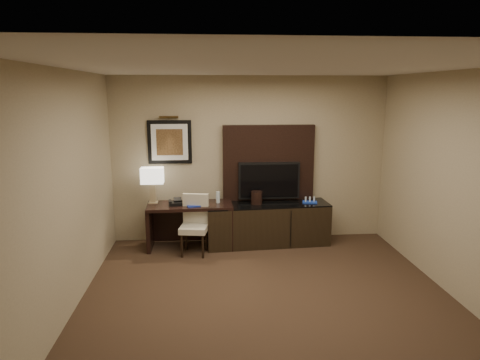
{
  "coord_description": "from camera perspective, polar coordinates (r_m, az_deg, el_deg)",
  "views": [
    {
      "loc": [
        -0.71,
        -4.44,
        2.46
      ],
      "look_at": [
        -0.22,
        1.8,
        1.15
      ],
      "focal_mm": 32.0,
      "sensor_mm": 36.0,
      "label": 1
    }
  ],
  "objects": [
    {
      "name": "ceiling",
      "position": [
        4.5,
        4.74,
        14.83
      ],
      "size": [
        4.5,
        5.0,
        0.01
      ],
      "primitive_type": "cube",
      "color": "silver",
      "rests_on": "wall_back"
    },
    {
      "name": "picture_light",
      "position": [
        6.92,
        -9.49,
        8.27
      ],
      "size": [
        0.04,
        0.04,
        0.3
      ],
      "primitive_type": "cylinder",
      "color": "#433015",
      "rests_on": "wall_back"
    },
    {
      "name": "wall_left",
      "position": [
        4.83,
        -22.99,
        -2.44
      ],
      "size": [
        0.01,
        5.0,
        2.7
      ],
      "primitive_type": "cube",
      "color": "tan",
      "rests_on": "floor"
    },
    {
      "name": "ice_bucket",
      "position": [
        6.85,
        2.23,
        -2.36
      ],
      "size": [
        0.19,
        0.19,
        0.21
      ],
      "primitive_type": "cylinder",
      "rotation": [
        0.0,
        0.0,
        -0.05
      ],
      "color": "black",
      "rests_on": "credenza"
    },
    {
      "name": "minibar_tray",
      "position": [
        7.03,
        9.3,
        -2.66
      ],
      "size": [
        0.26,
        0.19,
        0.08
      ],
      "primitive_type": null,
      "rotation": [
        0.0,
        0.0,
        -0.23
      ],
      "color": "#1C3FB9",
      "rests_on": "credenza"
    },
    {
      "name": "wall_back",
      "position": [
        7.06,
        1.32,
        2.78
      ],
      "size": [
        4.5,
        0.01,
        2.7
      ],
      "primitive_type": "cube",
      "color": "tan",
      "rests_on": "floor"
    },
    {
      "name": "tv_wall_panel",
      "position": [
        7.05,
        3.8,
        2.09
      ],
      "size": [
        1.5,
        0.12,
        1.3
      ],
      "primitive_type": "cube",
      "color": "black",
      "rests_on": "wall_back"
    },
    {
      "name": "tv",
      "position": [
        7.0,
        3.89,
        -0.07
      ],
      "size": [
        1.0,
        0.08,
        0.6
      ],
      "primitive_type": "cube",
      "color": "black",
      "rests_on": "tv_wall_panel"
    },
    {
      "name": "blue_folder",
      "position": [
        6.73,
        -6.23,
        -3.22
      ],
      "size": [
        0.31,
        0.36,
        0.02
      ],
      "primitive_type": "cube",
      "rotation": [
        0.0,
        0.0,
        0.26
      ],
      "color": "#1931A6",
      "rests_on": "desk"
    },
    {
      "name": "desk",
      "position": [
        6.87,
        -6.63,
        -6.08
      ],
      "size": [
        1.35,
        0.61,
        0.71
      ],
      "primitive_type": "cube",
      "rotation": [
        0.0,
        0.0,
        0.03
      ],
      "color": "black",
      "rests_on": "floor"
    },
    {
      "name": "book",
      "position": [
        6.69,
        -6.06,
        -2.49
      ],
      "size": [
        0.15,
        0.04,
        0.2
      ],
      "primitive_type": "imported",
      "rotation": [
        0.0,
        0.0,
        0.14
      ],
      "color": "#B1A38B",
      "rests_on": "desk"
    },
    {
      "name": "desk_chair",
      "position": [
        6.57,
        -6.15,
        -6.37
      ],
      "size": [
        0.47,
        0.52,
        0.83
      ],
      "primitive_type": null,
      "rotation": [
        0.0,
        0.0,
        -0.17
      ],
      "color": "beige",
      "rests_on": "floor"
    },
    {
      "name": "floor",
      "position": [
        5.13,
        4.21,
        -16.96
      ],
      "size": [
        4.5,
        5.0,
        0.01
      ],
      "primitive_type": "cube",
      "color": "#342217",
      "rests_on": "ground"
    },
    {
      "name": "artwork",
      "position": [
        6.99,
        -9.35,
        5.01
      ],
      "size": [
        0.7,
        0.04,
        0.7
      ],
      "primitive_type": "cube",
      "color": "black",
      "rests_on": "wall_back"
    },
    {
      "name": "wall_front",
      "position": [
        2.35,
        14.36,
        -16.87
      ],
      "size": [
        4.5,
        0.01,
        2.7
      ],
      "primitive_type": "cube",
      "color": "tan",
      "rests_on": "floor"
    },
    {
      "name": "water_bottle",
      "position": [
        6.8,
        -2.96,
        -2.3
      ],
      "size": [
        0.07,
        0.07,
        0.18
      ],
      "primitive_type": "cylinder",
      "rotation": [
        0.0,
        0.0,
        -0.26
      ],
      "color": "silver",
      "rests_on": "desk"
    },
    {
      "name": "wall_right",
      "position": [
        5.45,
        28.54,
        -1.4
      ],
      "size": [
        0.01,
        5.0,
        2.7
      ],
      "primitive_type": "cube",
      "color": "tan",
      "rests_on": "floor"
    },
    {
      "name": "table_lamp",
      "position": [
        6.87,
        -11.58,
        -0.64
      ],
      "size": [
        0.38,
        0.25,
        0.59
      ],
      "primitive_type": null,
      "rotation": [
        0.0,
        0.0,
        -0.12
      ],
      "color": "tan",
      "rests_on": "desk"
    },
    {
      "name": "desk_phone",
      "position": [
        6.74,
        -8.57,
        -2.9
      ],
      "size": [
        0.22,
        0.21,
        0.1
      ],
      "primitive_type": null,
      "rotation": [
        0.0,
        0.0,
        0.12
      ],
      "color": "black",
      "rests_on": "desk"
    },
    {
      "name": "credenza",
      "position": [
        6.99,
        3.7,
        -5.86
      ],
      "size": [
        2.0,
        0.68,
        0.68
      ],
      "primitive_type": "cube",
      "rotation": [
        0.0,
        0.0,
        0.07
      ],
      "color": "black",
      "rests_on": "floor"
    }
  ]
}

